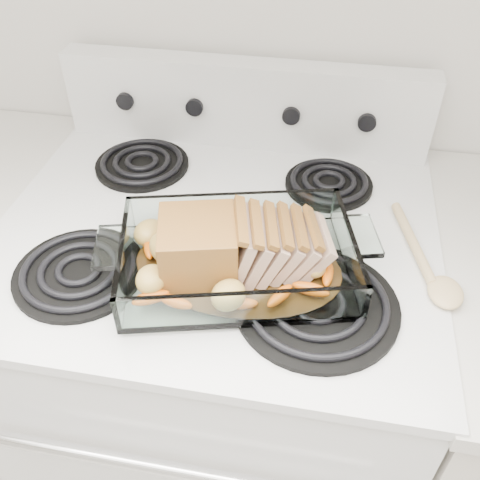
# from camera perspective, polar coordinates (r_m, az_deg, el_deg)

# --- Properties ---
(electric_range) EXTENTS (0.78, 0.70, 1.12)m
(electric_range) POSITION_cam_1_polar(r_m,az_deg,el_deg) (1.29, -1.93, -14.08)
(electric_range) COLOR silver
(electric_range) RESTS_ON ground
(baking_dish) EXTENTS (0.36, 0.24, 0.07)m
(baking_dish) POSITION_cam_1_polar(r_m,az_deg,el_deg) (0.84, -0.24, -2.37)
(baking_dish) COLOR white
(baking_dish) RESTS_ON electric_range
(pork_roast) EXTENTS (0.26, 0.12, 0.09)m
(pork_roast) POSITION_cam_1_polar(r_m,az_deg,el_deg) (0.82, -1.33, -0.55)
(pork_roast) COLOR brown
(pork_roast) RESTS_ON baking_dish
(roast_vegetables) EXTENTS (0.34, 0.18, 0.04)m
(roast_vegetables) POSITION_cam_1_polar(r_m,az_deg,el_deg) (0.86, -0.07, -0.42)
(roast_vegetables) COLOR #D45611
(roast_vegetables) RESTS_ON baking_dish
(wooden_spoon) EXTENTS (0.10, 0.24, 0.02)m
(wooden_spoon) POSITION_cam_1_polar(r_m,az_deg,el_deg) (0.91, 19.65, -2.94)
(wooden_spoon) COLOR tan
(wooden_spoon) RESTS_ON electric_range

